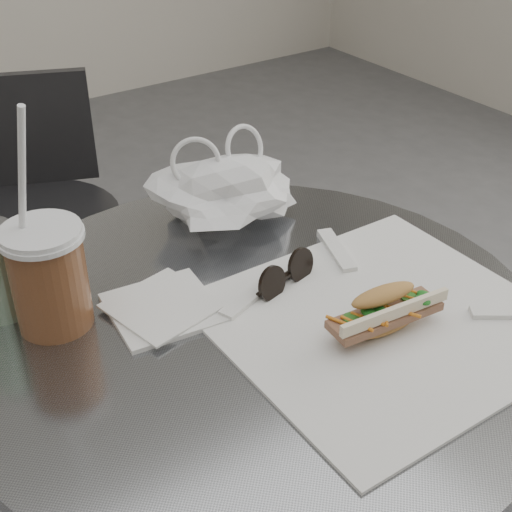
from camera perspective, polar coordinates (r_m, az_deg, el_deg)
cafe_table at (r=1.12m, az=0.05°, el=-16.14°), size 0.76×0.76×0.74m
chair_far at (r=1.83m, az=-16.76°, el=-0.39°), size 0.43×0.46×0.77m
sandwich_paper at (r=0.93m, az=10.06°, el=-5.09°), size 0.41×0.39×0.00m
banh_mi at (r=0.90m, az=10.19°, el=-4.38°), size 0.19×0.09×0.06m
iced_coffee at (r=0.91m, az=-16.28°, el=-1.51°), size 0.10×0.10×0.30m
sunglasses at (r=0.97m, az=2.35°, el=-1.61°), size 0.11×0.05×0.05m
plastic_bag at (r=1.10m, az=-2.23°, el=5.03°), size 0.24×0.20×0.11m
napkin_stack at (r=0.94m, az=-7.46°, el=-4.10°), size 0.15×0.15×0.01m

